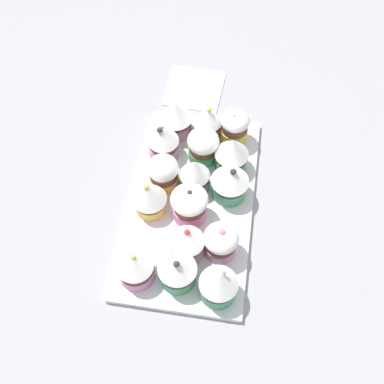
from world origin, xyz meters
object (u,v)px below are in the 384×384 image
object	(u,v)px
cupcake_0	(219,284)
cupcake_5	(177,270)
cupcake_10	(207,123)
cupcake_15	(176,118)
cupcake_2	(230,182)
cupcake_7	(192,205)
cupcake_1	(221,241)
napkin	(195,88)
cupcake_6	(187,242)
cupcake_4	(234,126)
cupcake_14	(163,141)
cupcake_11	(135,267)
cupcake_3	(232,153)
baking_tray	(192,203)
cupcake_12	(149,198)
cupcake_13	(163,172)
cupcake_9	(203,145)
cupcake_8	(196,175)

from	to	relation	value
cupcake_0	cupcake_5	xyz separation A→B (cm)	(1.33, 6.65, -0.03)
cupcake_10	cupcake_15	world-z (taller)	same
cupcake_2	cupcake_7	xyz separation A→B (cm)	(-5.51, 5.85, -0.09)
cupcake_1	napkin	world-z (taller)	cupcake_1
cupcake_5	cupcake_6	size ratio (longest dim) A/B	1.10
cupcake_4	cupcake_14	size ratio (longest dim) A/B	0.94
cupcake_11	cupcake_2	bearing A→B (deg)	-36.01
cupcake_5	cupcake_11	xyz separation A→B (cm)	(-0.32, 6.59, -0.35)
cupcake_4	cupcake_6	distance (cm)	25.84
cupcake_1	cupcake_3	xyz separation A→B (cm)	(17.55, 0.06, 0.66)
baking_tray	cupcake_2	distance (cm)	8.10
cupcake_10	cupcake_12	world-z (taller)	cupcake_10
cupcake_1	cupcake_13	world-z (taller)	same
cupcake_1	cupcake_2	world-z (taller)	cupcake_2
cupcake_15	cupcake_5	bearing A→B (deg)	-169.83
baking_tray	cupcake_12	distance (cm)	8.58
cupcake_9	cupcake_14	bearing A→B (deg)	91.87
cupcake_4	cupcake_14	xyz separation A→B (cm)	(-5.68, 12.70, 0.09)
cupcake_8	cupcake_13	xyz separation A→B (cm)	(-0.07, 5.92, -0.37)
cupcake_11	cupcake_12	distance (cm)	12.61
cupcake_1	napkin	size ratio (longest dim) A/B	0.56
cupcake_3	cupcake_6	size ratio (longest dim) A/B	1.13
cupcake_9	cupcake_7	bearing A→B (deg)	179.77
cupcake_9	cupcake_15	bearing A→B (deg)	47.83
cupcake_0	napkin	bearing A→B (deg)	12.95
cupcake_10	cupcake_14	world-z (taller)	same
cupcake_2	cupcake_11	bearing A→B (deg)	143.99
cupcake_6	cupcake_7	world-z (taller)	cupcake_7
cupcake_0	cupcake_4	size ratio (longest dim) A/B	1.06
napkin	cupcake_6	bearing A→B (deg)	-173.32
cupcake_5	cupcake_8	bearing A→B (deg)	-1.16
cupcake_2	cupcake_4	distance (cm)	12.94
cupcake_6	cupcake_14	size ratio (longest dim) A/B	0.91
cupcake_4	cupcake_5	world-z (taller)	cupcake_5
napkin	cupcake_5	bearing A→B (deg)	-175.10
cupcake_13	cupcake_14	bearing A→B (deg)	10.39
cupcake_1	cupcake_10	world-z (taller)	cupcake_10
cupcake_3	cupcake_7	distance (cm)	12.81
cupcake_7	napkin	size ratio (longest dim) A/B	0.58
cupcake_4	cupcake_6	world-z (taller)	cupcake_4
cupcake_13	cupcake_14	world-z (taller)	cupcake_14
cupcake_4	cupcake_9	bearing A→B (deg)	135.80
napkin	cupcake_7	bearing A→B (deg)	-172.30
cupcake_3	cupcake_13	distance (cm)	12.92
cupcake_7	napkin	distance (cm)	32.50
cupcake_0	cupcake_2	world-z (taller)	cupcake_0
baking_tray	cupcake_7	bearing A→B (deg)	-170.64
cupcake_0	cupcake_3	xyz separation A→B (cm)	(24.92, 0.58, 0.26)
cupcake_7	cupcake_13	xyz separation A→B (cm)	(5.95, 6.11, -0.15)
cupcake_0	cupcake_12	xyz separation A→B (cm)	(13.62, 13.54, -0.17)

